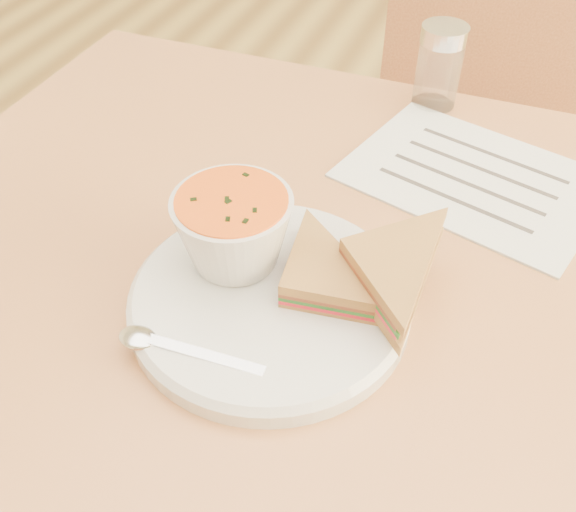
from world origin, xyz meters
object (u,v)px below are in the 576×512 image
at_px(plate, 270,301).
at_px(condiment_shaker, 439,66).
at_px(dining_table, 333,443).
at_px(soup_bowl, 234,233).
at_px(chair_far, 489,211).

relative_size(plate, condiment_shaker, 2.42).
xyz_separation_m(dining_table, soup_bowl, (-0.09, -0.07, 0.43)).
distance_m(chair_far, soup_bowl, 0.66).
distance_m(chair_far, condiment_shaker, 0.37).
bearing_deg(dining_table, chair_far, 74.70).
bearing_deg(dining_table, condiment_shaker, 86.86).
bearing_deg(soup_bowl, plate, -30.46).
xyz_separation_m(chair_far, soup_bowl, (-0.22, -0.54, 0.32)).
height_order(plate, condiment_shaker, condiment_shaker).
bearing_deg(dining_table, plate, -115.40).
xyz_separation_m(soup_bowl, condiment_shaker, (0.11, 0.38, -0.00)).
xyz_separation_m(chair_far, condiment_shaker, (-0.11, -0.15, 0.32)).
distance_m(plate, condiment_shaker, 0.42).
bearing_deg(chair_far, condiment_shaker, 42.51).
xyz_separation_m(plate, soup_bowl, (-0.05, 0.03, 0.05)).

